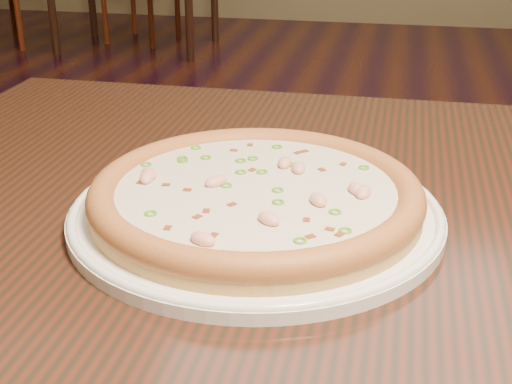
# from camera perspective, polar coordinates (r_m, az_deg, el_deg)

# --- Properties ---
(hero_table) EXTENTS (1.20, 0.80, 0.75)m
(hero_table) POSITION_cam_1_polar(r_m,az_deg,el_deg) (0.78, 9.49, -7.92)
(hero_table) COLOR black
(hero_table) RESTS_ON ground
(plate) EXTENTS (0.36, 0.36, 0.02)m
(plate) POSITION_cam_1_polar(r_m,az_deg,el_deg) (0.70, 0.00, -1.60)
(plate) COLOR white
(plate) RESTS_ON hero_table
(pizza) EXTENTS (0.32, 0.32, 0.03)m
(pizza) POSITION_cam_1_polar(r_m,az_deg,el_deg) (0.69, 0.00, -0.22)
(pizza) COLOR tan
(pizza) RESTS_ON plate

